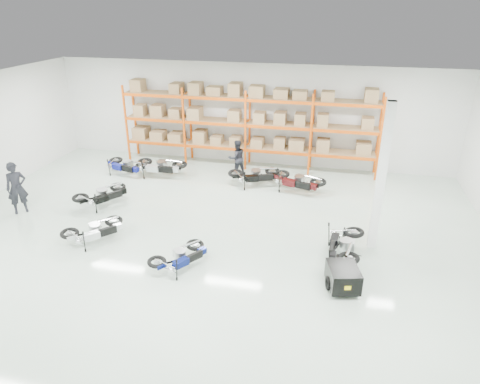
% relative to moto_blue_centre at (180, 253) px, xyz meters
% --- Properties ---
extents(room, '(18.00, 18.00, 18.00)m').
position_rel_moto_blue_centre_xyz_m(room, '(0.12, 1.95, 1.77)').
color(room, silver).
rests_on(room, ground).
extents(pallet_rack, '(11.28, 0.98, 3.62)m').
position_rel_moto_blue_centre_xyz_m(pallet_rack, '(0.12, 8.40, 1.78)').
color(pallet_rack, '#D84D0B').
rests_on(pallet_rack, ground).
extents(structural_column, '(0.25, 0.25, 4.50)m').
position_rel_moto_blue_centre_xyz_m(structural_column, '(5.32, 2.45, 1.77)').
color(structural_column, white).
rests_on(structural_column, ground).
extents(moto_blue_centre, '(1.53, 1.74, 1.02)m').
position_rel_moto_blue_centre_xyz_m(moto_blue_centre, '(0.00, 0.00, 0.00)').
color(moto_blue_centre, '#07104A').
rests_on(moto_blue_centre, ground).
extents(moto_silver_left, '(1.74, 1.81, 1.09)m').
position_rel_moto_blue_centre_xyz_m(moto_silver_left, '(-3.12, 0.78, 0.03)').
color(moto_silver_left, '#B8BAC0').
rests_on(moto_silver_left, ground).
extents(moto_black_far_left, '(1.72, 1.95, 1.14)m').
position_rel_moto_blue_centre_xyz_m(moto_black_far_left, '(-4.21, 3.20, 0.06)').
color(moto_black_far_left, black).
rests_on(moto_black_far_left, ground).
extents(moto_touring_right, '(1.10, 1.91, 1.18)m').
position_rel_moto_blue_centre_xyz_m(moto_touring_right, '(4.46, 1.61, 0.07)').
color(moto_touring_right, black).
rests_on(moto_touring_right, ground).
extents(trailer, '(0.97, 1.66, 0.67)m').
position_rel_moto_blue_centre_xyz_m(trailer, '(4.46, 0.01, -0.09)').
color(trailer, black).
rests_on(trailer, ground).
extents(moto_back_a, '(1.93, 1.29, 1.14)m').
position_rel_moto_blue_centre_xyz_m(moto_back_a, '(-4.81, 6.21, 0.06)').
color(moto_back_a, navy).
rests_on(moto_back_a, ground).
extents(moto_back_b, '(1.93, 0.96, 1.25)m').
position_rel_moto_blue_centre_xyz_m(moto_back_b, '(-3.27, 6.36, 0.11)').
color(moto_back_b, '#AFB3B9').
rests_on(moto_back_b, ground).
extents(moto_back_c, '(2.06, 1.53, 1.20)m').
position_rel_moto_blue_centre_xyz_m(moto_back_c, '(0.90, 6.31, 0.09)').
color(moto_back_c, black).
rests_on(moto_back_c, ground).
extents(moto_back_d, '(2.09, 1.49, 1.22)m').
position_rel_moto_blue_centre_xyz_m(moto_back_d, '(2.63, 6.08, 0.10)').
color(moto_back_d, '#3F0C0F').
rests_on(moto_back_d, ground).
extents(person_left, '(0.80, 0.80, 1.87)m').
position_rel_moto_blue_centre_xyz_m(person_left, '(-6.78, 2.04, 0.46)').
color(person_left, black).
rests_on(person_left, ground).
extents(person_back, '(0.96, 0.93, 1.57)m').
position_rel_moto_blue_centre_xyz_m(person_back, '(-0.08, 7.20, 0.30)').
color(person_back, black).
rests_on(person_back, ground).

